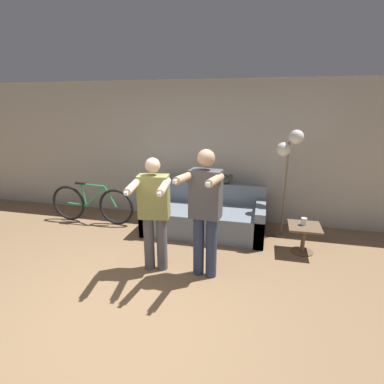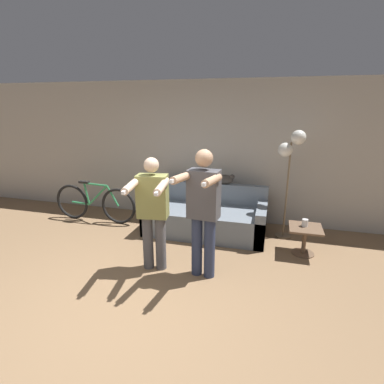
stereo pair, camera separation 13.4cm
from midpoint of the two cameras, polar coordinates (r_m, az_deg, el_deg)
name	(u,v)px [view 1 (the left image)]	position (r m, az deg, el deg)	size (l,w,h in m)	color
ground_plane	(121,316)	(3.53, -14.47, -21.99)	(16.00, 16.00, 0.00)	#846647
wall_back	(191,152)	(5.76, -0.88, 7.71)	(10.00, 0.05, 2.60)	#B7B2A8
couch	(205,217)	(5.24, 1.68, -4.86)	(2.05, 0.95, 0.80)	slate
person_left	(154,209)	(3.89, -8.27, -3.19)	(0.53, 0.72, 1.53)	#56565B
person_right	(205,207)	(3.68, 1.44, -2.86)	(0.50, 0.71, 1.66)	#2D3856
cat	(224,179)	(5.36, 5.33, 2.50)	(0.40, 0.14, 0.18)	#3D3833
floor_lamp	(289,151)	(5.01, 17.27, 7.44)	(0.40, 0.26, 1.79)	#756047
side_table	(304,233)	(4.80, 19.77, -7.38)	(0.47, 0.47, 0.43)	brown
cup	(304,221)	(4.76, 19.77, -5.30)	(0.09, 0.09, 0.11)	white
bicycle	(92,204)	(5.96, -19.16, -2.20)	(1.69, 0.07, 0.78)	black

